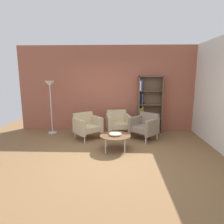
# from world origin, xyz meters

# --- Properties ---
(ground_plane) EXTENTS (8.32, 8.32, 0.00)m
(ground_plane) POSITION_xyz_m (0.00, 0.00, 0.00)
(ground_plane) COLOR brown
(brick_back_panel) EXTENTS (6.40, 0.12, 2.90)m
(brick_back_panel) POSITION_xyz_m (0.00, 2.46, 1.45)
(brick_back_panel) COLOR #9E5642
(brick_back_panel) RESTS_ON ground_plane
(bookshelf_tall) EXTENTS (0.80, 0.30, 1.90)m
(bookshelf_tall) POSITION_xyz_m (1.22, 2.25, 0.93)
(bookshelf_tall) COLOR brown
(bookshelf_tall) RESTS_ON ground_plane
(coffee_table_low) EXTENTS (0.80, 0.80, 0.40)m
(coffee_table_low) POSITION_xyz_m (0.16, 0.53, 0.37)
(coffee_table_low) COLOR brown
(coffee_table_low) RESTS_ON ground_plane
(decorative_bowl) EXTENTS (0.32, 0.32, 0.05)m
(decorative_bowl) POSITION_xyz_m (0.16, 0.53, 0.43)
(decorative_bowl) COLOR beige
(decorative_bowl) RESTS_ON coffee_table_low
(armchair_spare_guest) EXTENTS (0.83, 0.78, 0.78)m
(armchair_spare_guest) POSITION_xyz_m (0.21, 1.89, 0.41)
(armchair_spare_guest) COLOR #C6B289
(armchair_spare_guest) RESTS_ON ground_plane
(armchair_by_bookshelf) EXTENTS (0.95, 0.94, 0.78)m
(armchair_by_bookshelf) POSITION_xyz_m (-0.73, 1.45, 0.41)
(armchair_by_bookshelf) COLOR #C6B289
(armchair_by_bookshelf) RESTS_ON ground_plane
(armchair_corner_red) EXTENTS (0.95, 0.95, 0.78)m
(armchair_corner_red) POSITION_xyz_m (1.04, 1.47, 0.41)
(armchair_corner_red) COLOR gray
(armchair_corner_red) RESTS_ON ground_plane
(floor_lamp_torchiere) EXTENTS (0.32, 0.32, 1.74)m
(floor_lamp_torchiere) POSITION_xyz_m (-1.99, 1.96, 1.45)
(floor_lamp_torchiere) COLOR silver
(floor_lamp_torchiere) RESTS_ON ground_plane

